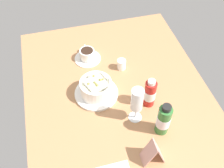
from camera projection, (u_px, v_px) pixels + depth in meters
ground_plane at (118, 97)px, 122.95cm from camera, size 110.00×84.00×3.00cm
porridge_bowl at (96, 88)px, 118.88cm from camera, size 19.91×19.91×9.01cm
coffee_cup at (87, 55)px, 135.27cm from camera, size 13.41×13.41×5.82cm
creamer_jug at (121, 64)px, 130.84cm from camera, size 4.62×4.86×5.79cm
wine_glass at (137, 101)px, 105.00cm from camera, size 5.74×5.74×17.96cm
sauce_bottle_green at (164, 120)px, 104.06cm from camera, size 5.50×5.50×16.56cm
sauce_bottle_red at (150, 93)px, 113.53cm from camera, size 5.14×5.14×15.05cm
menu_card at (154, 152)px, 97.45cm from camera, size 5.64×8.50×11.18cm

